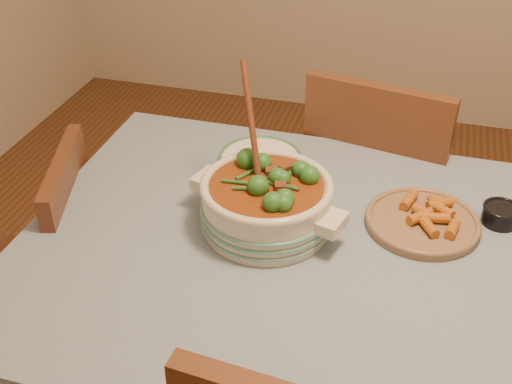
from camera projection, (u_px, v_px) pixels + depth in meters
dining_table at (363, 287)px, 1.56m from camera, size 1.68×1.08×0.76m
stew_casserole at (266, 200)px, 1.56m from camera, size 0.41×0.39×0.38m
white_plate at (260, 158)px, 1.86m from camera, size 0.32×0.32×0.02m
condiment_bowl at (501, 214)px, 1.61m from camera, size 0.12×0.12×0.05m
fried_plate at (423, 220)px, 1.60m from camera, size 0.28×0.28×0.05m
chair_far at (378, 186)px, 2.15m from camera, size 0.52×0.52×0.95m
chair_left at (47, 266)px, 1.90m from camera, size 0.50×0.50×0.85m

